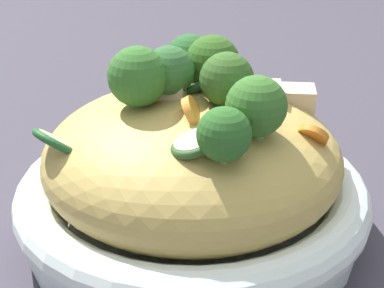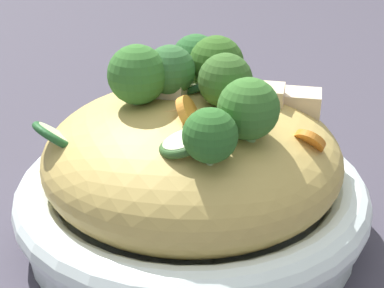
{
  "view_description": "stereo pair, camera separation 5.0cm",
  "coord_description": "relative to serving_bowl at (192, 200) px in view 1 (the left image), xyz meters",
  "views": [
    {
      "loc": [
        -0.45,
        0.02,
        0.31
      ],
      "look_at": [
        0.0,
        0.0,
        0.09
      ],
      "focal_mm": 51.34,
      "sensor_mm": 36.0,
      "label": 1
    },
    {
      "loc": [
        -0.45,
        -0.03,
        0.31
      ],
      "look_at": [
        0.0,
        0.0,
        0.09
      ],
      "focal_mm": 51.34,
      "sensor_mm": 36.0,
      "label": 2
    }
  ],
  "objects": [
    {
      "name": "noodle_heap",
      "position": [
        0.0,
        -0.0,
        0.05
      ],
      "size": [
        0.27,
        0.27,
        0.11
      ],
      "color": "tan",
      "rests_on": "serving_bowl"
    },
    {
      "name": "serving_bowl",
      "position": [
        0.0,
        0.0,
        0.0
      ],
      "size": [
        0.33,
        0.33,
        0.06
      ],
      "color": "white",
      "rests_on": "ground_plane"
    },
    {
      "name": "ground_plane",
      "position": [
        0.0,
        0.0,
        -0.03
      ],
      "size": [
        3.0,
        3.0,
        0.0
      ],
      "primitive_type": "plane",
      "color": "#3C3844"
    },
    {
      "name": "zucchini_slices",
      "position": [
        -0.02,
        0.05,
        0.09
      ],
      "size": [
        0.16,
        0.17,
        0.06
      ],
      "color": "beige",
      "rests_on": "serving_bowl"
    },
    {
      "name": "chicken_chunks",
      "position": [
        0.02,
        -0.04,
        0.1
      ],
      "size": [
        0.06,
        0.16,
        0.05
      ],
      "color": "beige",
      "rests_on": "serving_bowl"
    },
    {
      "name": "carrot_coins",
      "position": [
        -0.04,
        -0.04,
        0.1
      ],
      "size": [
        0.04,
        0.12,
        0.05
      ],
      "color": "orange",
      "rests_on": "serving_bowl"
    },
    {
      "name": "broccoli_florets",
      "position": [
        -0.01,
        -0.01,
        0.12
      ],
      "size": [
        0.19,
        0.16,
        0.07
      ],
      "color": "#99BA7A",
      "rests_on": "serving_bowl"
    }
  ]
}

